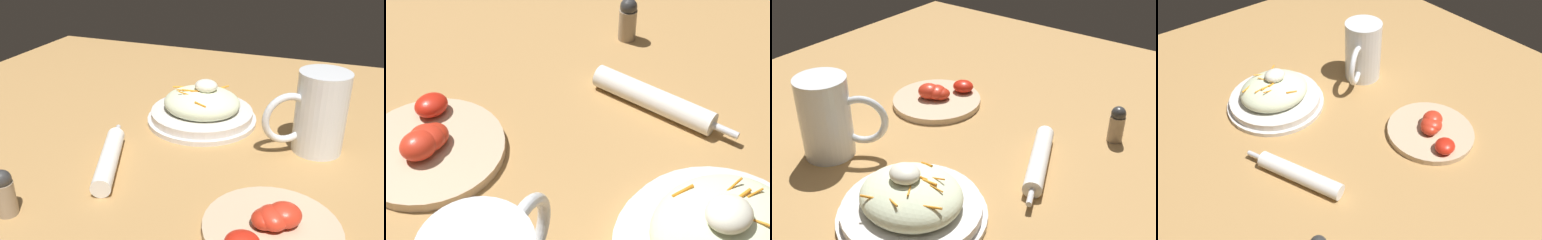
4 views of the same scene
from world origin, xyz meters
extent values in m
plane|color=#B2844C|center=(0.00, 0.00, 0.00)|extent=(1.43, 1.43, 0.00)
cylinder|color=silver|center=(0.00, 0.19, 0.01)|extent=(0.23, 0.23, 0.01)
cylinder|color=silver|center=(0.00, 0.19, 0.02)|extent=(0.22, 0.22, 0.02)
ellipsoid|color=beige|center=(0.00, 0.19, 0.04)|extent=(0.16, 0.15, 0.06)
cylinder|color=orange|center=(-0.04, 0.18, 0.07)|extent=(0.02, 0.00, 0.00)
cylinder|color=orange|center=(-0.02, 0.21, 0.07)|extent=(0.01, 0.02, 0.00)
cylinder|color=orange|center=(0.03, 0.24, 0.06)|extent=(0.03, 0.02, 0.01)
cylinder|color=orange|center=(-0.06, 0.21, 0.06)|extent=(0.03, 0.02, 0.00)
cylinder|color=orange|center=(0.02, 0.13, 0.06)|extent=(0.03, 0.01, 0.01)
cylinder|color=orange|center=(-0.03, 0.17, 0.07)|extent=(0.03, 0.01, 0.00)
cylinder|color=orange|center=(-0.01, 0.23, 0.07)|extent=(0.03, 0.01, 0.01)
cylinder|color=orange|center=(-0.03, 0.16, 0.07)|extent=(0.03, 0.01, 0.01)
cylinder|color=orange|center=(-0.01, 0.17, 0.07)|extent=(0.03, 0.01, 0.01)
ellipsoid|color=white|center=(0.01, 0.19, 0.08)|extent=(0.05, 0.04, 0.03)
cylinder|color=white|center=(0.24, 0.15, 0.08)|extent=(0.09, 0.09, 0.15)
cylinder|color=#B76B14|center=(0.24, 0.15, 0.04)|extent=(0.08, 0.08, 0.08)
cylinder|color=white|center=(0.24, 0.15, 0.09)|extent=(0.08, 0.08, 0.01)
torus|color=white|center=(0.19, 0.11, 0.07)|extent=(0.09, 0.07, 0.10)
cylinder|color=white|center=(-0.09, -0.05, 0.02)|extent=(0.10, 0.18, 0.03)
cylinder|color=silver|center=(-0.13, 0.05, 0.02)|extent=(0.02, 0.04, 0.01)
cylinder|color=#D1B28E|center=(0.21, -0.12, 0.01)|extent=(0.19, 0.19, 0.01)
ellipsoid|color=red|center=(0.21, -0.12, 0.03)|extent=(0.06, 0.06, 0.03)
ellipsoid|color=red|center=(0.18, -0.18, 0.03)|extent=(0.06, 0.05, 0.03)
ellipsoid|color=red|center=(0.20, -0.12, 0.03)|extent=(0.06, 0.06, 0.02)
ellipsoid|color=red|center=(0.22, -0.11, 0.03)|extent=(0.06, 0.06, 0.03)
cylinder|color=gray|center=(-0.16, -0.21, 0.03)|extent=(0.03, 0.03, 0.05)
sphere|color=#333333|center=(-0.16, -0.21, 0.06)|extent=(0.03, 0.03, 0.03)
camera|label=1|loc=(0.27, -0.59, 0.39)|focal=39.57mm
camera|label=2|loc=(0.30, 0.39, 0.49)|focal=49.67mm
camera|label=3|loc=(-0.41, 0.60, 0.51)|focal=45.73mm
camera|label=4|loc=(-0.32, -0.48, 0.59)|focal=35.45mm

